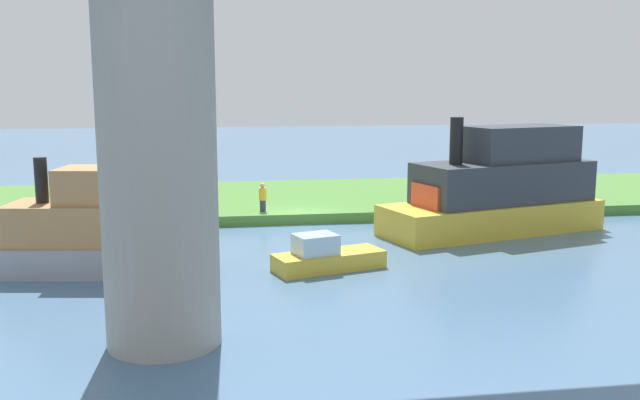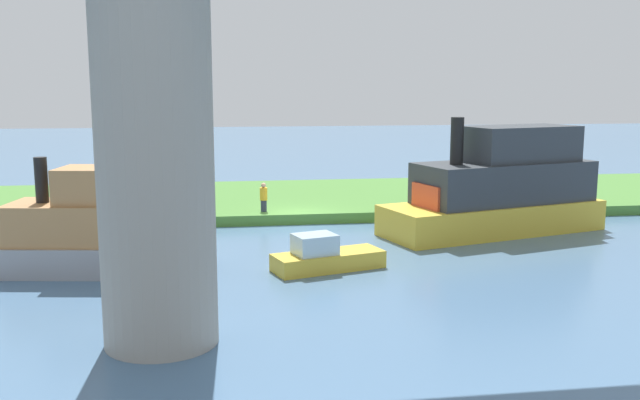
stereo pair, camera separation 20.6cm
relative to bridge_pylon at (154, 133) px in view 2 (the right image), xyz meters
name	(u,v)px [view 2 (the right image)]	position (x,y,z in m)	size (l,w,h in m)	color
ground_plane	(300,225)	(-5.24, -14.54, -5.33)	(160.00, 160.00, 0.00)	#4C7093
grassy_bank	(287,199)	(-5.24, -20.54, -5.08)	(80.00, 12.00, 0.50)	#4C8438
bridge_pylon	(154,133)	(0.00, 0.00, 0.00)	(2.86, 2.86, 10.67)	#9E998E
person_on_bank	(264,197)	(-3.62, -15.59, -4.13)	(0.50, 0.50, 1.39)	#2D334C
mooring_post	(162,203)	(1.26, -16.46, -4.45)	(0.20, 0.20, 0.76)	brown
riverboat_paddlewheel	(97,230)	(2.73, -7.38, -3.84)	(8.22, 3.82, 4.04)	#99999E
motorboat_white	(500,189)	(-13.89, -11.77, -3.42)	(10.63, 6.02, 5.16)	gold
pontoon_yellow	(325,257)	(-5.19, -6.41, -4.86)	(4.21, 2.50, 1.32)	gold
houseboat_blue	(26,230)	(6.51, -12.56, -4.82)	(4.50, 2.13, 1.44)	gold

